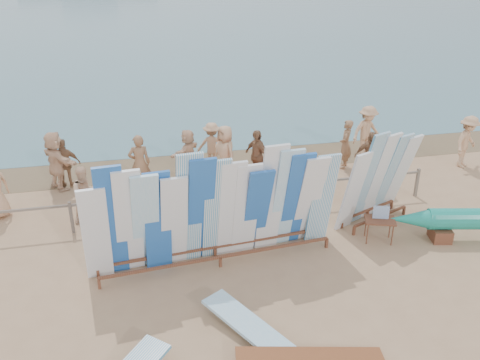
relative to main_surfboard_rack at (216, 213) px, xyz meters
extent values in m
plane|color=tan|center=(0.53, -0.79, -1.32)|extent=(160.00, 160.00, 0.00)
cube|color=brown|center=(0.53, 6.41, -1.32)|extent=(40.00, 2.60, 0.01)
cube|color=gray|center=(0.53, 2.21, -0.52)|extent=(12.00, 0.06, 0.06)
cube|color=gray|center=(-3.47, 2.21, -0.87)|extent=(0.08, 0.08, 0.90)
cube|color=gray|center=(-1.47, 2.21, -0.87)|extent=(0.08, 0.08, 0.90)
cube|color=gray|center=(0.53, 2.21, -0.87)|extent=(0.08, 0.08, 0.90)
cube|color=gray|center=(2.53, 2.21, -0.87)|extent=(0.08, 0.08, 0.90)
cube|color=gray|center=(4.53, 2.21, -0.87)|extent=(0.08, 0.08, 0.90)
cube|color=gray|center=(6.53, 2.21, -0.87)|extent=(0.08, 0.08, 0.90)
cube|color=brown|center=(0.04, -0.23, -1.06)|extent=(5.53, 0.58, 0.06)
cube|color=brown|center=(-0.01, 0.23, -1.06)|extent=(5.53, 0.58, 0.06)
cube|color=white|center=(-2.68, -0.25, -0.10)|extent=(0.64, 0.69, 2.45)
cube|color=blue|center=(-2.32, -0.22, 0.14)|extent=(0.66, 0.84, 2.92)
cube|color=white|center=(-1.96, -0.18, 0.07)|extent=(0.66, 0.89, 2.80)
cube|color=#93CDEB|center=(-1.61, -0.15, 0.00)|extent=(0.67, 0.98, 2.66)
cube|color=blue|center=(-1.34, -0.12, -0.01)|extent=(0.64, 0.63, 2.63)
cube|color=white|center=(-0.98, -0.09, -0.08)|extent=(0.65, 0.79, 2.48)
cube|color=white|center=(-0.62, -0.06, 0.17)|extent=(0.65, 0.81, 2.99)
cube|color=blue|center=(-0.35, -0.03, 0.10)|extent=(0.66, 0.91, 2.85)
cube|color=white|center=(0.00, 0.00, 0.06)|extent=(0.65, 0.80, 2.76)
cube|color=white|center=(0.36, 0.03, 0.00)|extent=(0.65, 0.76, 2.66)
cube|color=white|center=(0.72, 0.07, -0.05)|extent=(0.65, 0.74, 2.55)
cube|color=blue|center=(0.99, 0.09, -0.13)|extent=(0.66, 0.91, 2.39)
cube|color=white|center=(1.34, 0.13, 0.15)|extent=(0.65, 0.76, 2.94)
cube|color=#93CDEB|center=(1.70, 0.16, 0.08)|extent=(0.66, 0.86, 2.81)
cube|color=blue|center=(1.97, 0.18, 0.02)|extent=(0.66, 0.90, 2.68)
cube|color=white|center=(2.32, 0.22, -0.05)|extent=(0.67, 0.95, 2.55)
cube|color=white|center=(2.68, 0.25, -0.07)|extent=(0.64, 0.61, 2.52)
cube|color=brown|center=(4.66, 0.83, -1.07)|extent=(1.88, 0.81, 0.06)
cube|color=brown|center=(4.49, 1.24, -1.07)|extent=(1.88, 0.81, 0.06)
cube|color=white|center=(3.71, 0.68, -0.17)|extent=(0.73, 0.76, 2.30)
cube|color=white|center=(4.15, 0.86, 0.05)|extent=(0.79, 0.90, 2.75)
cube|color=white|center=(4.59, 1.04, -0.01)|extent=(0.80, 0.92, 2.64)
cube|color=white|center=(5.03, 1.21, -0.06)|extent=(0.81, 0.94, 2.52)
cube|color=white|center=(5.39, 1.36, -0.12)|extent=(0.81, 0.95, 2.41)
cube|color=brown|center=(5.79, -0.25, -1.15)|extent=(0.58, 0.66, 0.34)
cone|color=teal|center=(4.96, -0.07, -0.72)|extent=(1.22, 0.76, 0.53)
cube|color=brown|center=(4.21, 0.05, -0.72)|extent=(0.88, 0.75, 0.04)
cube|color=white|center=(4.21, 0.05, -0.50)|extent=(0.38, 0.16, 0.35)
cube|color=#93CDEB|center=(0.29, -2.86, -1.32)|extent=(1.89, 2.58, 0.36)
cube|color=red|center=(0.70, 2.64, -0.98)|extent=(0.77, 0.74, 0.05)
cube|color=red|center=(0.82, 2.87, -0.69)|extent=(0.60, 0.43, 0.58)
cube|color=red|center=(1.88, 3.29, -1.01)|extent=(0.73, 0.72, 0.05)
cube|color=red|center=(1.74, 3.48, -0.73)|extent=(0.53, 0.45, 0.54)
cube|color=red|center=(2.81, 3.20, -0.82)|extent=(0.53, 0.75, 0.51)
cube|color=red|center=(2.86, 3.47, -0.50)|extent=(0.43, 0.23, 0.32)
imported|color=tan|center=(6.50, 5.65, -0.39)|extent=(1.29, 0.77, 1.87)
imported|color=beige|center=(5.60, 2.96, -0.56)|extent=(0.82, 0.58, 1.53)
imported|color=beige|center=(0.02, 5.36, -0.54)|extent=(1.29, 1.43, 1.58)
imported|color=#8C6042|center=(-1.58, 4.46, -0.41)|extent=(0.68, 0.39, 1.82)
imported|color=tan|center=(1.13, 4.68, -0.40)|extent=(0.76, 1.00, 1.84)
imported|color=beige|center=(-4.07, 5.16, -0.39)|extent=(1.44, 1.76, 1.88)
imported|color=tan|center=(0.90, 5.86, -0.53)|extent=(1.10, 0.67, 1.59)
imported|color=beige|center=(-3.10, 2.81, -0.53)|extent=(0.86, 0.66, 1.60)
imported|color=#8C6042|center=(5.31, 4.80, -0.47)|extent=(0.60, 0.71, 1.70)
imported|color=#8C6042|center=(5.62, 3.62, -0.49)|extent=(1.05, 0.63, 1.66)
imported|color=#8C6042|center=(2.09, 4.38, -0.46)|extent=(0.86, 1.10, 1.73)
imported|color=tan|center=(9.39, 4.00, -0.42)|extent=(1.24, 1.02, 1.80)
imported|color=#8C6042|center=(-3.83, 5.23, -0.53)|extent=(0.96, 0.46, 1.59)
camera|label=1|loc=(-1.73, -10.19, 5.46)|focal=38.00mm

